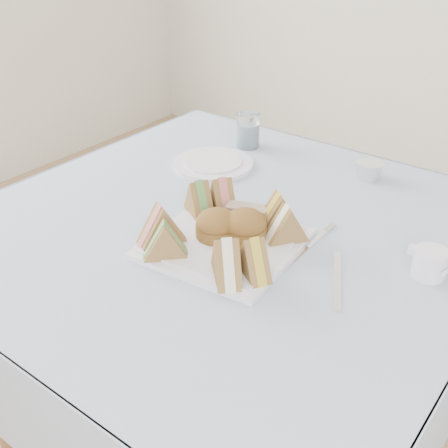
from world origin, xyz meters
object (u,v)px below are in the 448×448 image
Objects in this scene: serving_plate at (224,244)px; creamer_jug at (430,263)px; table at (227,358)px; water_glass at (248,130)px.

creamer_jug is (0.35, 0.14, 0.02)m from serving_plate.
creamer_jug reaches higher than table.
table is 9.92× the size of water_glass.
serving_plate is at bearing -146.84° from creamer_jug.
creamer_jug is (0.39, 0.07, 0.40)m from table.
water_glass reaches higher than creamer_jug.
serving_plate is at bearing -57.56° from table.
serving_plate is (0.05, -0.08, 0.38)m from table.
table is at bearing -159.50° from creamer_jug.
water_glass is at bearing 164.61° from creamer_jug.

